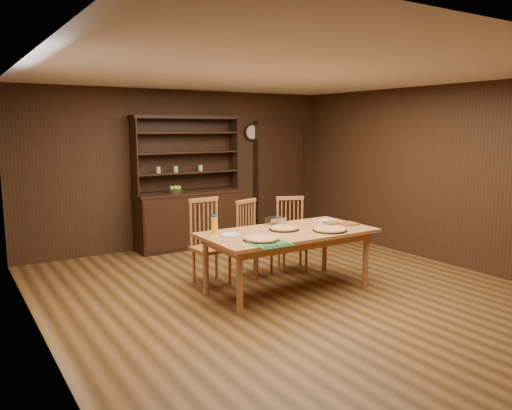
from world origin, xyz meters
TOP-DOWN VIEW (x-y plane):
  - floor at (0.00, 0.00)m, footprint 6.00×6.00m
  - room_shell at (0.00, 0.00)m, footprint 6.00×6.00m
  - china_hutch at (-0.00, 2.75)m, footprint 1.84×0.52m
  - doorway at (1.90, 2.90)m, footprint 1.00×0.18m
  - wall_clock at (1.35, 2.96)m, footprint 0.30×0.05m
  - dining_table at (0.05, 0.03)m, footprint 2.09×1.04m
  - chair_left at (-0.62, 0.86)m, footprint 0.48×0.46m
  - chair_center at (0.05, 0.87)m, footprint 0.53×0.51m
  - chair_right at (0.67, 0.80)m, footprint 0.54×0.53m
  - pizza_left at (-0.51, -0.22)m, footprint 0.41×0.41m
  - pizza_right at (0.47, -0.25)m, footprint 0.42×0.42m
  - pizza_center at (0.04, 0.10)m, footprint 0.37×0.37m
  - cooling_rack at (-0.53, -0.44)m, footprint 0.46×0.46m
  - plate_left at (-0.67, 0.18)m, footprint 0.24×0.24m
  - plate_right at (0.85, 0.25)m, footprint 0.26×0.26m
  - foil_dish at (0.15, 0.44)m, footprint 0.24×0.19m
  - juice_bottle at (-0.77, 0.39)m, footprint 0.08×0.08m
  - pot_holder_a at (0.95, -0.05)m, footprint 0.24×0.24m
  - pot_holder_b at (0.82, 0.11)m, footprint 0.27×0.27m
  - fruit_bowl at (-0.28, 2.69)m, footprint 0.26×0.26m

SIDE VIEW (x-z plane):
  - floor at x=0.00m, z-range 0.00..0.00m
  - chair_center at x=0.05m, z-range 0.03..1.05m
  - chair_right at x=0.67m, z-range 0.03..1.05m
  - chair_left at x=-0.62m, z-range 0.03..1.13m
  - china_hutch at x=0.00m, z-range -0.49..1.68m
  - dining_table at x=0.05m, z-range 0.30..1.05m
  - pot_holder_a at x=0.95m, z-range 0.75..0.77m
  - pot_holder_b at x=0.82m, z-range 0.75..0.77m
  - cooling_rack at x=-0.53m, z-range 0.75..0.77m
  - plate_right at x=0.85m, z-range 0.75..0.77m
  - plate_left at x=-0.67m, z-range 0.75..0.77m
  - pizza_center at x=0.04m, z-range 0.75..0.79m
  - pizza_right at x=0.47m, z-range 0.75..0.79m
  - pizza_left at x=-0.51m, z-range 0.75..0.79m
  - foil_dish at x=0.15m, z-range 0.75..0.84m
  - juice_bottle at x=-0.77m, z-range 0.74..0.96m
  - fruit_bowl at x=-0.28m, z-range 0.93..1.04m
  - doorway at x=1.90m, z-range 0.00..2.10m
  - room_shell at x=0.00m, z-range -1.42..4.58m
  - wall_clock at x=1.35m, z-range 1.75..2.05m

